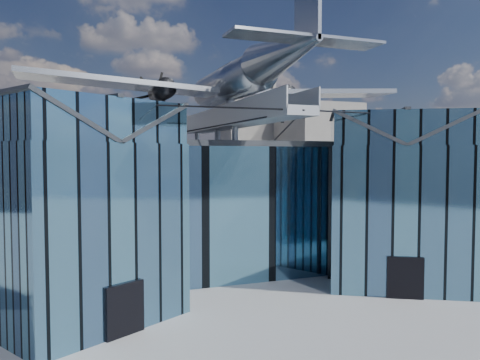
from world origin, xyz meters
name	(u,v)px	position (x,y,z in m)	size (l,w,h in m)	color
ground_plane	(251,293)	(0.00, 0.00, 0.00)	(120.00, 120.00, 0.00)	gray
museum	(222,199)	(0.00, 5.82, 5.54)	(32.88, 24.50, 17.60)	teal
bg_towers	(146,149)	(1.45, 50.49, 10.01)	(77.00, 24.50, 26.00)	slate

